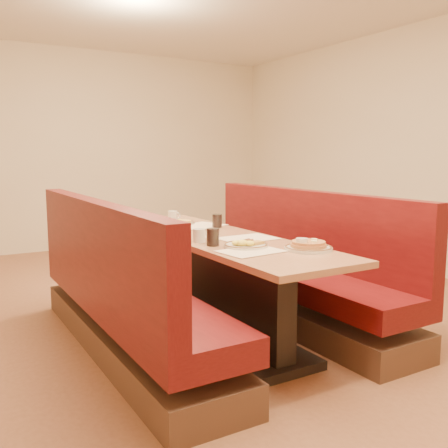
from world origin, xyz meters
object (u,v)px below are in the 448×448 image
diner_table (215,285)px  booth_left (121,301)px  eggs_plate (246,245)px  coffee_mug_a (302,244)px  booth_right (293,274)px  soda_tumbler_mid (217,221)px  coffee_mug_d (128,215)px  pancake_plate (308,246)px  soda_tumbler_near (213,237)px  coffee_mug_b (200,235)px  coffee_mug_c (173,216)px

diner_table → booth_left: size_ratio=1.00×
eggs_plate → coffee_mug_a: 0.37m
diner_table → coffee_mug_a: 0.91m
booth_right → soda_tumbler_mid: bearing=146.5°
coffee_mug_d → soda_tumbler_mid: soda_tumbler_mid is taller
booth_right → pancake_plate: size_ratio=8.32×
diner_table → soda_tumbler_near: 0.60m
eggs_plate → coffee_mug_a: coffee_mug_a is taller
booth_left → pancake_plate: 1.31m
eggs_plate → soda_tumbler_mid: soda_tumbler_mid is taller
coffee_mug_a → soda_tumbler_near: size_ratio=0.90×
eggs_plate → soda_tumbler_mid: size_ratio=2.63×
coffee_mug_d → soda_tumbler_mid: (0.49, -0.75, 0.00)m
booth_left → eggs_plate: bearing=-37.9°
booth_left → coffee_mug_d: bearing=67.5°
pancake_plate → booth_left: bearing=140.2°
coffee_mug_b → pancake_plate: bearing=-72.6°
coffee_mug_a → coffee_mug_b: bearing=105.6°
coffee_mug_c → booth_right: bearing=-50.3°
eggs_plate → coffee_mug_d: bearing=97.4°
pancake_plate → coffee_mug_d: (-0.50, 1.89, 0.03)m
booth_left → soda_tumbler_mid: 1.10m
booth_right → coffee_mug_c: (-0.66, 0.89, 0.44)m
booth_right → eggs_plate: bearing=-147.1°
eggs_plate → coffee_mug_b: (-0.16, 0.33, 0.03)m
booth_left → coffee_mug_c: 1.28m
booth_right → eggs_plate: size_ratio=8.70×
coffee_mug_b → soda_tumbler_mid: 0.69m
diner_table → booth_left: 0.73m
eggs_plate → soda_tumbler_near: bearing=133.7°
diner_table → coffee_mug_c: (0.07, 0.89, 0.42)m
booth_left → coffee_mug_b: bearing=-20.8°
coffee_mug_b → soda_tumbler_near: soda_tumbler_near is taller
pancake_plate → soda_tumbler_mid: soda_tumbler_mid is taller
coffee_mug_b → coffee_mug_d: (-0.04, 1.29, 0.01)m
diner_table → eggs_plate: 0.65m
coffee_mug_b → coffee_mug_d: 1.29m
coffee_mug_d → pancake_plate: bearing=-54.1°
coffee_mug_b → soda_tumbler_near: size_ratio=1.03×
booth_right → pancake_plate: bearing=-122.8°
diner_table → pancake_plate: 0.91m
booth_right → coffee_mug_a: bearing=-125.4°
eggs_plate → coffee_mug_b: size_ratio=2.43×
pancake_plate → coffee_mug_d: bearing=104.7°
booth_right → coffee_mug_a: size_ratio=24.05×
booth_right → coffee_mug_c: 1.19m
coffee_mug_d → diner_table: bearing=-54.7°
coffee_mug_a → coffee_mug_c: size_ratio=0.87×
booth_left → eggs_plate: (0.66, -0.52, 0.41)m
coffee_mug_a → coffee_mug_d: size_ratio=0.79×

